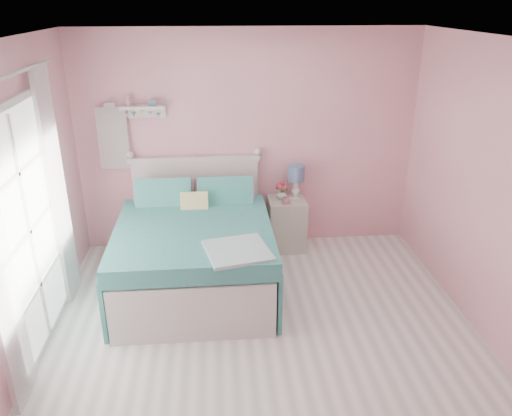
{
  "coord_description": "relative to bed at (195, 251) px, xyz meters",
  "views": [
    {
      "loc": [
        -0.39,
        -3.5,
        2.88
      ],
      "look_at": [
        0.01,
        1.2,
        0.89
      ],
      "focal_mm": 35.0,
      "sensor_mm": 36.0,
      "label": 1
    }
  ],
  "objects": [
    {
      "name": "floor",
      "position": [
        0.64,
        -1.25,
        -0.4
      ],
      "size": [
        4.5,
        4.5,
        0.0
      ],
      "primitive_type": "plane",
      "color": "beige",
      "rests_on": "ground"
    },
    {
      "name": "room_shell",
      "position": [
        0.64,
        -1.25,
        1.18
      ],
      "size": [
        4.5,
        4.5,
        4.5
      ],
      "color": "pink",
      "rests_on": "floor"
    },
    {
      "name": "bed",
      "position": [
        0.0,
        0.0,
        0.0
      ],
      "size": [
        1.59,
        2.0,
        1.16
      ],
      "rotation": [
        0.0,
        0.0,
        0.01
      ],
      "color": "silver",
      "rests_on": "floor"
    },
    {
      "name": "nightstand",
      "position": [
        1.09,
        0.76,
        -0.08
      ],
      "size": [
        0.45,
        0.44,
        0.64
      ],
      "color": "beige",
      "rests_on": "floor"
    },
    {
      "name": "table_lamp",
      "position": [
        1.19,
        0.81,
        0.53
      ],
      "size": [
        0.21,
        0.21,
        0.41
      ],
      "color": "white",
      "rests_on": "nightstand"
    },
    {
      "name": "vase",
      "position": [
        1.02,
        0.79,
        0.31
      ],
      "size": [
        0.14,
        0.14,
        0.13
      ],
      "primitive_type": "imported",
      "rotation": [
        0.0,
        0.0,
        -0.13
      ],
      "color": "silver",
      "rests_on": "nightstand"
    },
    {
      "name": "teacup",
      "position": [
        1.06,
        0.65,
        0.28
      ],
      "size": [
        0.12,
        0.12,
        0.08
      ],
      "primitive_type": "imported",
      "rotation": [
        0.0,
        0.0,
        0.32
      ],
      "color": "#BC7E90",
      "rests_on": "nightstand"
    },
    {
      "name": "roses",
      "position": [
        1.02,
        0.78,
        0.42
      ],
      "size": [
        0.14,
        0.11,
        0.12
      ],
      "color": "#CE465B",
      "rests_on": "vase"
    },
    {
      "name": "wall_shelf",
      "position": [
        -0.55,
        0.94,
        1.34
      ],
      "size": [
        0.5,
        0.15,
        0.25
      ],
      "color": "silver",
      "rests_on": "room_shell"
    },
    {
      "name": "hanging_dress",
      "position": [
        -0.91,
        0.93,
        1.0
      ],
      "size": [
        0.34,
        0.03,
        0.72
      ],
      "primitive_type": "cube",
      "color": "white",
      "rests_on": "room_shell"
    },
    {
      "name": "french_door",
      "position": [
        -1.33,
        -0.85,
        0.68
      ],
      "size": [
        0.04,
        1.32,
        2.16
      ],
      "color": "silver",
      "rests_on": "floor"
    },
    {
      "name": "curtain_far",
      "position": [
        -1.28,
        -0.1,
        0.78
      ],
      "size": [
        0.04,
        0.4,
        2.32
      ],
      "primitive_type": "cube",
      "color": "white",
      "rests_on": "floor"
    }
  ]
}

